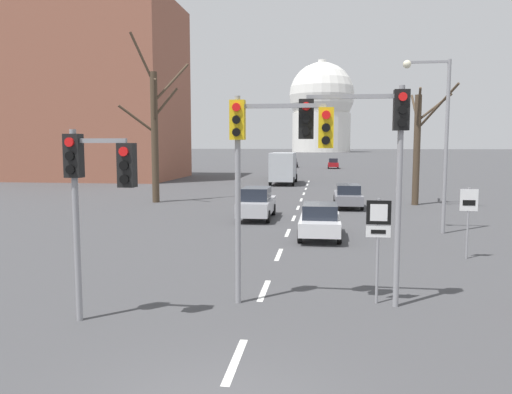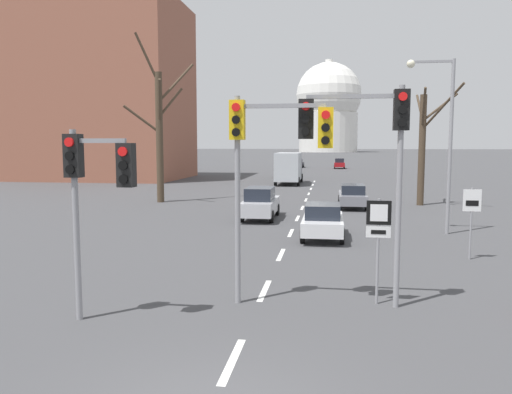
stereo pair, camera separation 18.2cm
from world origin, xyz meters
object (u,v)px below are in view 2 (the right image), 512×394
(route_sign_post, at_px, (378,232))
(sedan_distant_centre, at_px, (323,220))
(sedan_far_left, at_px, (339,163))
(sedan_far_right, at_px, (288,171))
(speed_limit_sign, at_px, (472,211))
(traffic_signal_near_right, at_px, (368,140))
(sedan_near_right, at_px, (260,203))
(traffic_signal_near_left, at_px, (93,178))
(delivery_truck, at_px, (289,167))
(street_lamp_right, at_px, (442,127))
(sedan_mid_centre, at_px, (299,163))
(sedan_near_left, at_px, (352,196))
(traffic_signal_centre_tall, at_px, (267,147))

(route_sign_post, height_order, sedan_distant_centre, route_sign_post)
(sedan_far_left, height_order, sedan_far_right, sedan_far_left)
(route_sign_post, xyz_separation_m, speed_limit_sign, (3.64, 5.47, -0.13))
(traffic_signal_near_right, relative_size, sedan_near_right, 1.20)
(traffic_signal_near_left, xyz_separation_m, route_sign_post, (6.39, 2.15, -1.42))
(traffic_signal_near_right, xyz_separation_m, route_sign_post, (0.33, 0.18, -2.28))
(sedan_far_left, relative_size, sedan_distant_centre, 0.94)
(traffic_signal_near_right, distance_m, delivery_truck, 37.87)
(street_lamp_right, height_order, sedan_mid_centre, street_lamp_right)
(sedan_near_left, height_order, sedan_far_right, sedan_far_right)
(route_sign_post, xyz_separation_m, sedan_far_right, (-6.24, 46.53, -0.97))
(sedan_near_left, relative_size, sedan_mid_centre, 0.97)
(delivery_truck, bearing_deg, sedan_mid_centre, 92.15)
(sedan_near_right, bearing_deg, sedan_near_left, 47.39)
(speed_limit_sign, bearing_deg, sedan_mid_centre, 98.66)
(sedan_far_right, distance_m, delivery_truck, 9.33)
(speed_limit_sign, distance_m, sedan_distant_centre, 6.12)
(route_sign_post, height_order, delivery_truck, delivery_truck)
(delivery_truck, bearing_deg, sedan_distant_centre, -82.31)
(speed_limit_sign, distance_m, sedan_far_right, 42.24)
(sedan_near_left, bearing_deg, sedan_distant_centre, -98.96)
(traffic_signal_near_left, relative_size, route_sign_post, 1.62)
(traffic_signal_near_left, relative_size, speed_limit_sign, 1.73)
(sedan_near_right, relative_size, delivery_truck, 0.62)
(traffic_signal_near_right, xyz_separation_m, sedan_mid_centre, (-6.38, 73.61, -3.36))
(speed_limit_sign, xyz_separation_m, sedan_near_left, (-3.46, 13.84, -0.94))
(route_sign_post, xyz_separation_m, sedan_near_right, (-4.90, 13.79, -0.98))
(route_sign_post, xyz_separation_m, sedan_distant_centre, (-1.49, 8.68, -1.06))
(street_lamp_right, bearing_deg, route_sign_post, -108.88)
(street_lamp_right, bearing_deg, traffic_signal_centre_tall, -120.00)
(route_sign_post, relative_size, sedan_distant_centre, 0.66)
(traffic_signal_near_right, distance_m, street_lamp_right, 11.43)
(sedan_near_left, bearing_deg, traffic_signal_centre_tall, -98.37)
(route_sign_post, height_order, speed_limit_sign, route_sign_post)
(sedan_near_left, relative_size, delivery_truck, 0.62)
(traffic_signal_near_left, xyz_separation_m, sedan_near_left, (6.57, 21.46, -2.49))
(sedan_distant_centre, bearing_deg, traffic_signal_centre_tall, -97.68)
(traffic_signal_near_right, relative_size, delivery_truck, 0.75)
(sedan_far_right, height_order, delivery_truck, delivery_truck)
(sedan_near_right, distance_m, sedan_far_right, 32.77)
(sedan_near_right, bearing_deg, traffic_signal_centre_tall, -81.27)
(sedan_far_right, xyz_separation_m, delivery_truck, (0.89, -9.25, 0.85))
(sedan_mid_centre, bearing_deg, sedan_far_right, -89.00)
(traffic_signal_near_right, height_order, delivery_truck, traffic_signal_near_right)
(speed_limit_sign, bearing_deg, traffic_signal_centre_tall, -137.17)
(sedan_far_left, bearing_deg, sedan_mid_centre, 155.05)
(sedan_far_left, distance_m, sedan_distant_centre, 61.58)
(sedan_near_right, distance_m, sedan_mid_centre, 59.67)
(route_sign_post, xyz_separation_m, sedan_mid_centre, (-6.71, 73.43, -1.08))
(sedan_far_left, bearing_deg, sedan_near_right, -95.12)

